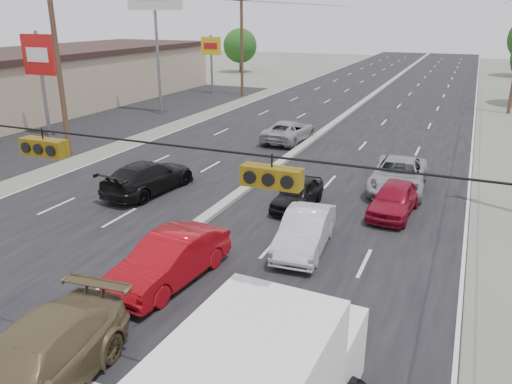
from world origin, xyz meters
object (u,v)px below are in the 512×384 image
red_sedan (170,260)px  pole_sign_far (211,51)px  utility_pole_left_b (59,68)px  queue_car_e (394,199)px  queue_car_c (398,176)px  utility_pole_left_c (242,45)px  pole_sign_mid (39,61)px  queue_car_b (305,231)px  pole_sign_billboard (154,2)px  tan_sedan (30,369)px  oncoming_far (289,131)px  queue_car_a (298,194)px  tree_left_far (240,46)px  oncoming_near (149,177)px

red_sedan → pole_sign_far: bearing=122.3°
utility_pole_left_b → queue_car_e: utility_pole_left_b is taller
red_sedan → queue_car_c: (5.30, 11.73, -0.02)m
utility_pole_left_c → queue_car_c: 30.96m
pole_sign_mid → queue_car_c: size_ratio=1.31×
pole_sign_mid → pole_sign_far: pole_sign_mid is taller
queue_car_b → pole_sign_billboard: bearing=129.2°
utility_pole_left_b → tan_sedan: 21.76m
oncoming_far → queue_car_a: bearing=114.4°
tree_left_far → queue_car_a: size_ratio=1.65×
pole_sign_billboard → queue_car_c: bearing=-29.3°
pole_sign_billboard → queue_car_e: size_ratio=2.71×
utility_pole_left_c → oncoming_near: size_ratio=1.95×
oncoming_far → queue_car_e: bearing=132.0°
tan_sedan → tree_left_far: bearing=105.5°
tree_left_far → pole_sign_mid: bearing=-83.2°
utility_pole_left_b → red_sedan: size_ratio=2.16×
tree_left_far → oncoming_far: size_ratio=1.23×
pole_sign_mid → pole_sign_far: (1.00, 22.00, -0.71)m
utility_pole_left_b → oncoming_near: 10.18m
oncoming_near → queue_car_e: bearing=-164.8°
red_sedan → queue_car_c: bearing=71.9°
red_sedan → queue_car_b: bearing=56.9°
pole_sign_mid → queue_car_b: bearing=-24.3°
queue_car_e → queue_car_b: bearing=-113.0°
pole_sign_billboard → queue_car_b: bearing=-46.0°
pole_sign_mid → oncoming_far: 17.04m
pole_sign_billboard → queue_car_a: pole_sign_billboard is taller
oncoming_near → oncoming_far: bearing=-96.4°
tree_left_far → queue_car_c: tree_left_far is taller
pole_sign_mid → queue_car_e: (24.00, -5.07, -4.42)m
utility_pole_left_c → red_sedan: (13.90, -35.62, -4.34)m
utility_pole_left_b → tree_left_far: size_ratio=1.63×
utility_pole_left_c → queue_car_e: size_ratio=2.46×
pole_sign_far → queue_car_c: (22.70, -23.89, -3.66)m
utility_pole_left_b → pole_sign_billboard: size_ratio=0.91×
utility_pole_left_b → queue_car_a: utility_pole_left_b is taller
utility_pole_left_b → queue_car_a: (15.50, -2.89, -4.48)m
tree_left_far → queue_car_c: (28.70, -43.89, -2.97)m
pole_sign_billboard → tan_sedan: size_ratio=2.01×
utility_pole_left_c → queue_car_a: utility_pole_left_c is taller
queue_car_b → queue_car_e: 5.26m
oncoming_near → oncoming_far: size_ratio=1.03×
tree_left_far → oncoming_near: size_ratio=1.19×
tan_sedan → queue_car_b: size_ratio=1.28×
red_sedan → queue_car_b: (3.18, 3.88, -0.06)m
tree_left_far → queue_car_a: 54.12m
tree_left_far → red_sedan: (23.40, -55.62, -2.95)m
pole_sign_mid → tree_left_far: pole_sign_mid is taller
queue_car_c → queue_car_e: size_ratio=1.32×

